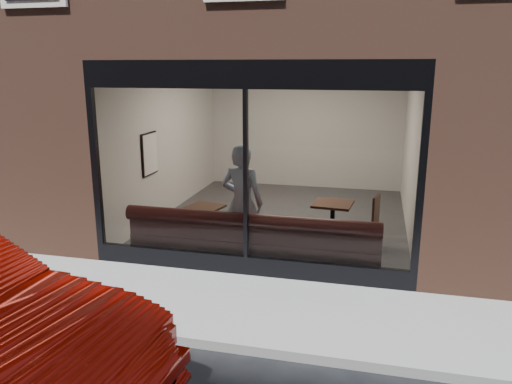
% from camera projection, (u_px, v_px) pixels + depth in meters
% --- Properties ---
extents(ground, '(120.00, 120.00, 0.00)m').
position_uv_depth(ground, '(201.00, 344.00, 5.74)').
color(ground, black).
rests_on(ground, ground).
extents(sidewalk_near, '(40.00, 2.00, 0.01)m').
position_uv_depth(sidewalk_near, '(226.00, 305.00, 6.68)').
color(sidewalk_near, gray).
rests_on(sidewalk_near, ground).
extents(kerb_near, '(40.00, 0.10, 0.12)m').
position_uv_depth(kerb_near, '(199.00, 342.00, 5.68)').
color(kerb_near, gray).
rests_on(kerb_near, ground).
extents(host_building_pier_left, '(2.50, 12.00, 3.20)m').
position_uv_depth(host_building_pier_left, '(170.00, 123.00, 13.75)').
color(host_building_pier_left, brown).
rests_on(host_building_pier_left, ground).
extents(host_building_pier_right, '(2.50, 12.00, 3.20)m').
position_uv_depth(host_building_pier_right, '(459.00, 131.00, 12.03)').
color(host_building_pier_right, brown).
rests_on(host_building_pier_right, ground).
extents(host_building_backfill, '(5.00, 6.00, 3.20)m').
position_uv_depth(host_building_backfill, '(319.00, 116.00, 15.71)').
color(host_building_backfill, brown).
rests_on(host_building_backfill, ground).
extents(cafe_floor, '(6.00, 6.00, 0.00)m').
position_uv_depth(cafe_floor, '(282.00, 218.00, 10.45)').
color(cafe_floor, '#2D2D30').
rests_on(cafe_floor, ground).
extents(cafe_ceiling, '(6.00, 6.00, 0.00)m').
position_uv_depth(cafe_ceiling, '(284.00, 62.00, 9.67)').
color(cafe_ceiling, white).
rests_on(cafe_ceiling, host_building_upper).
extents(cafe_wall_back, '(5.00, 0.00, 5.00)m').
position_uv_depth(cafe_wall_back, '(305.00, 127.00, 12.88)').
color(cafe_wall_back, silver).
rests_on(cafe_wall_back, ground).
extents(cafe_wall_left, '(0.00, 6.00, 6.00)m').
position_uv_depth(cafe_wall_left, '(169.00, 139.00, 10.64)').
color(cafe_wall_left, silver).
rests_on(cafe_wall_left, ground).
extents(cafe_wall_right, '(0.00, 6.00, 6.00)m').
position_uv_depth(cafe_wall_right, '(412.00, 148.00, 9.49)').
color(cafe_wall_right, silver).
rests_on(cafe_wall_right, ground).
extents(storefront_kick, '(5.00, 0.10, 0.30)m').
position_uv_depth(storefront_kick, '(246.00, 265.00, 7.64)').
color(storefront_kick, black).
rests_on(storefront_kick, ground).
extents(storefront_header, '(5.00, 0.10, 0.40)m').
position_uv_depth(storefront_header, '(245.00, 74.00, 6.94)').
color(storefront_header, black).
rests_on(storefront_header, host_building_upper).
extents(storefront_mullion, '(0.06, 0.10, 2.50)m').
position_uv_depth(storefront_mullion, '(246.00, 176.00, 7.30)').
color(storefront_mullion, black).
rests_on(storefront_mullion, storefront_kick).
extents(storefront_glass, '(4.80, 0.00, 4.80)m').
position_uv_depth(storefront_glass, '(245.00, 176.00, 7.27)').
color(storefront_glass, white).
rests_on(storefront_glass, storefront_kick).
extents(banquette, '(4.00, 0.55, 0.45)m').
position_uv_depth(banquette, '(253.00, 251.00, 8.00)').
color(banquette, '#351313').
rests_on(banquette, cafe_floor).
extents(person, '(0.76, 0.55, 1.93)m').
position_uv_depth(person, '(242.00, 203.00, 8.08)').
color(person, '#9CBAD5').
rests_on(person, cafe_floor).
extents(cafe_table_left, '(0.70, 0.70, 0.04)m').
position_uv_depth(cafe_table_left, '(204.00, 207.00, 8.62)').
color(cafe_table_left, black).
rests_on(cafe_table_left, cafe_floor).
extents(cafe_table_right, '(0.73, 0.73, 0.04)m').
position_uv_depth(cafe_table_right, '(333.00, 204.00, 8.84)').
color(cafe_table_right, black).
rests_on(cafe_table_right, cafe_floor).
extents(cafe_chair_right, '(0.48, 0.48, 0.04)m').
position_uv_depth(cafe_chair_right, '(364.00, 233.00, 8.83)').
color(cafe_chair_right, black).
rests_on(cafe_chair_right, cafe_floor).
extents(wall_poster, '(0.02, 0.58, 0.77)m').
position_uv_depth(wall_poster, '(150.00, 154.00, 9.72)').
color(wall_poster, white).
rests_on(wall_poster, cafe_wall_left).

